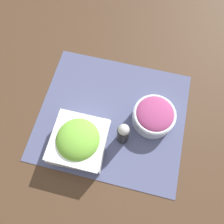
{
  "coord_description": "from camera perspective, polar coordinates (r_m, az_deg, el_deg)",
  "views": [
    {
      "loc": [
        -0.06,
        0.23,
        0.64
      ],
      "look_at": [
        0.0,
        0.0,
        0.03
      ],
      "focal_mm": 35.0,
      "sensor_mm": 36.0,
      "label": 1
    }
  ],
  "objects": [
    {
      "name": "pepper_shaker",
      "position": [
        0.61,
        2.92,
        -5.61
      ],
      "size": [
        0.03,
        0.03,
        0.1
      ],
      "color": "black",
      "rests_on": "placemat"
    },
    {
      "name": "placemat",
      "position": [
        0.68,
        -0.0,
        -0.98
      ],
      "size": [
        0.45,
        0.4,
        0.0
      ],
      "color": "#474C70",
      "rests_on": "ground_plane"
    },
    {
      "name": "lettuce_bowl",
      "position": [
        0.62,
        -8.61,
        -7.56
      ],
      "size": [
        0.15,
        0.15,
        0.1
      ],
      "color": "white",
      "rests_on": "placemat"
    },
    {
      "name": "onion_bowl",
      "position": [
        0.65,
        10.89,
        -0.97
      ],
      "size": [
        0.13,
        0.13,
        0.07
      ],
      "color": "silver",
      "rests_on": "placemat"
    },
    {
      "name": "ground_plane",
      "position": [
        0.68,
        -0.0,
        -1.04
      ],
      "size": [
        3.0,
        3.0,
        0.0
      ],
      "primitive_type": "plane",
      "color": "#422D1E"
    }
  ]
}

